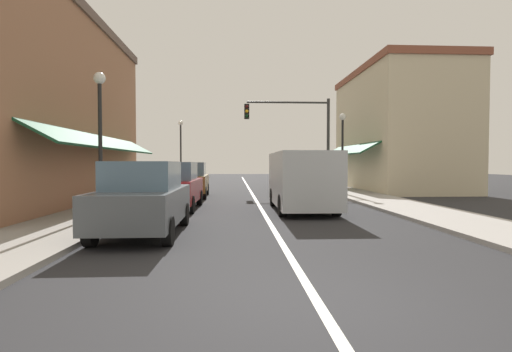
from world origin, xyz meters
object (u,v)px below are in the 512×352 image
parked_car_third_left (190,180)px  van_in_lane (301,179)px  traffic_signal_mast_arm (299,128)px  street_lamp_left_near (100,120)px  parked_car_second_left (174,186)px  parked_car_nearest_left (144,198)px  street_lamp_left_far (181,142)px  street_lamp_right_mid (343,140)px

parked_car_third_left → van_in_lane: bearing=-52.9°
van_in_lane → traffic_signal_mast_arm: 10.18m
traffic_signal_mast_arm → van_in_lane: bearing=-99.1°
street_lamp_left_near → parked_car_second_left: bearing=51.3°
parked_car_nearest_left → traffic_signal_mast_arm: traffic_signal_mast_arm is taller
parked_car_third_left → street_lamp_left_far: (-1.69, 9.12, 2.40)m
street_lamp_right_mid → traffic_signal_mast_arm: bearing=120.6°
parked_car_third_left → street_lamp_right_mid: street_lamp_right_mid is taller
parked_car_nearest_left → parked_car_third_left: bearing=90.3°
van_in_lane → parked_car_second_left: bearing=172.6°
parked_car_second_left → street_lamp_left_far: size_ratio=0.85×
van_in_lane → street_lamp_left_near: 7.08m
parked_car_nearest_left → street_lamp_left_near: 4.09m
parked_car_nearest_left → traffic_signal_mast_arm: bearing=66.4°
parked_car_nearest_left → parked_car_third_left: 10.48m
traffic_signal_mast_arm → street_lamp_left_near: 14.02m
street_lamp_left_near → traffic_signal_mast_arm: bearing=54.4°
parked_car_second_left → van_in_lane: size_ratio=0.79×
parked_car_nearest_left → traffic_signal_mast_arm: 15.80m
parked_car_nearest_left → street_lamp_left_near: (-1.97, 2.83, 2.20)m
parked_car_nearest_left → van_in_lane: van_in_lane is taller
street_lamp_left_near → street_lamp_left_far: (0.20, 16.77, 0.21)m
parked_car_third_left → traffic_signal_mast_arm: bearing=29.6°
parked_car_second_left → street_lamp_left_far: (-1.70, 14.39, 2.40)m
parked_car_third_left → street_lamp_left_near: bearing=-105.2°
street_lamp_left_near → street_lamp_right_mid: street_lamp_left_near is taller
parked_car_third_left → van_in_lane: 7.57m
parked_car_nearest_left → street_lamp_left_near: size_ratio=0.91×
parked_car_nearest_left → street_lamp_right_mid: bearing=54.2°
parked_car_second_left → street_lamp_left_far: bearing=97.8°
parked_car_second_left → traffic_signal_mast_arm: (6.24, 9.01, 3.03)m
van_in_lane → parked_car_nearest_left: bearing=-134.9°
traffic_signal_mast_arm → parked_car_nearest_left: bearing=-113.5°
traffic_signal_mast_arm → street_lamp_left_near: bearing=-125.6°
street_lamp_right_mid → street_lamp_left_near: bearing=-140.2°
traffic_signal_mast_arm → street_lamp_right_mid: 3.71m
parked_car_third_left → street_lamp_left_near: street_lamp_left_near is taller
parked_car_nearest_left → street_lamp_left_near: bearing=124.6°
van_in_lane → street_lamp_left_near: bearing=-164.8°
street_lamp_left_near → parked_car_nearest_left: bearing=-55.2°
parked_car_second_left → parked_car_nearest_left: bearing=-88.2°
parked_car_second_left → parked_car_third_left: same height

